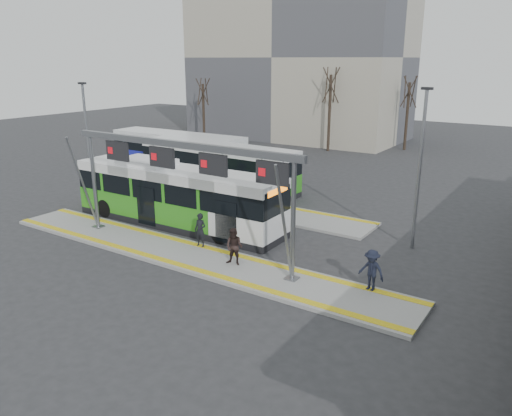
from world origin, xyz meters
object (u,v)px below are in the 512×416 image
at_px(hero_bus, 176,196).
at_px(passenger_b, 234,247).
at_px(passenger_c, 371,270).
at_px(gantry, 180,165).
at_px(passenger_a, 200,230).

relative_size(hero_bus, passenger_b, 7.69).
xyz_separation_m(hero_bus, passenger_c, (12.15, -2.27, -0.61)).
distance_m(hero_bus, passenger_c, 12.38).
bearing_deg(gantry, hero_bus, 135.90).
distance_m(passenger_a, passenger_b, 2.79).
bearing_deg(passenger_c, gantry, -164.84).
height_order(gantry, passenger_a, gantry).
distance_m(hero_bus, passenger_a, 4.26).
bearing_deg(hero_bus, passenger_c, -11.99).
relative_size(gantry, hero_bus, 1.02).
height_order(hero_bus, passenger_a, hero_bus).
relative_size(gantry, passenger_a, 7.82).
distance_m(passenger_a, passenger_c, 8.60).
bearing_deg(gantry, passenger_c, 5.41).
bearing_deg(hero_bus, passenger_b, -28.33).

